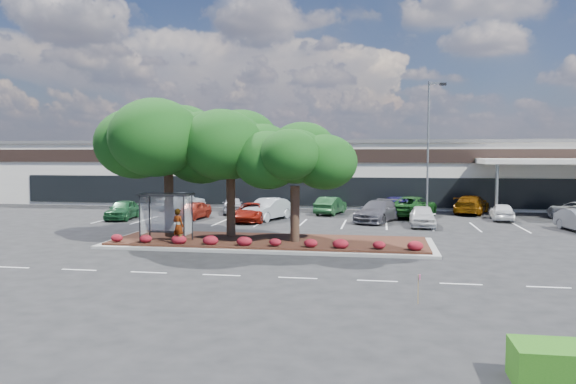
% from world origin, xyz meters
% --- Properties ---
extents(ground, '(160.00, 160.00, 0.00)m').
position_xyz_m(ground, '(0.00, 0.00, 0.00)').
color(ground, black).
rests_on(ground, ground).
extents(retail_store, '(80.40, 25.20, 6.25)m').
position_xyz_m(retail_store, '(0.06, 33.91, 3.15)').
color(retail_store, silver).
rests_on(retail_store, ground).
extents(landscape_island, '(18.00, 6.00, 0.26)m').
position_xyz_m(landscape_island, '(-2.00, 4.00, 0.12)').
color(landscape_island, gray).
rests_on(landscape_island, ground).
extents(lane_markings, '(33.12, 20.06, 0.01)m').
position_xyz_m(lane_markings, '(-0.14, 10.42, 0.01)').
color(lane_markings, silver).
rests_on(lane_markings, ground).
extents(shrub_row, '(17.00, 0.80, 0.50)m').
position_xyz_m(shrub_row, '(-2.00, 1.90, 0.51)').
color(shrub_row, maroon).
rests_on(shrub_row, landscape_island).
extents(bus_shelter, '(2.75, 1.55, 2.59)m').
position_xyz_m(bus_shelter, '(-7.50, 2.95, 2.31)').
color(bus_shelter, black).
rests_on(bus_shelter, landscape_island).
extents(island_tree_west, '(7.20, 7.20, 7.89)m').
position_xyz_m(island_tree_west, '(-8.00, 4.50, 4.21)').
color(island_tree_west, '#113B0D').
rests_on(island_tree_west, landscape_island).
extents(island_tree_mid, '(6.60, 6.60, 7.32)m').
position_xyz_m(island_tree_mid, '(-4.50, 5.20, 3.92)').
color(island_tree_mid, '#113B0D').
rests_on(island_tree_mid, landscape_island).
extents(island_tree_east, '(5.80, 5.80, 6.50)m').
position_xyz_m(island_tree_east, '(-0.50, 3.70, 3.51)').
color(island_tree_east, '#113B0D').
rests_on(island_tree_east, landscape_island).
extents(conifer_north_west, '(4.40, 4.40, 10.00)m').
position_xyz_m(conifer_north_west, '(-30.00, 46.00, 5.00)').
color(conifer_north_west, '#113B0D').
rests_on(conifer_north_west, ground).
extents(person_waiting, '(0.81, 0.68, 1.88)m').
position_xyz_m(person_waiting, '(-6.47, 1.88, 1.20)').
color(person_waiting, '#594C47').
rests_on(person_waiting, landscape_island).
extents(light_pole, '(1.43, 0.58, 10.10)m').
position_xyz_m(light_pole, '(7.44, 14.71, 4.48)').
color(light_pole, gray).
rests_on(light_pole, ground).
extents(survey_stake, '(0.07, 0.14, 1.01)m').
position_xyz_m(survey_stake, '(5.39, -7.19, 0.65)').
color(survey_stake, '#997C50').
rests_on(survey_stake, ground).
extents(car_0, '(2.17, 4.50, 1.48)m').
position_xyz_m(car_0, '(-15.36, 13.77, 0.74)').
color(car_0, '#1D562D').
rests_on(car_0, ground).
extents(car_1, '(2.09, 4.15, 1.36)m').
position_xyz_m(car_1, '(-10.13, 14.84, 0.68)').
color(car_1, maroon).
rests_on(car_1, ground).
extents(car_2, '(3.33, 5.20, 1.62)m').
position_xyz_m(car_2, '(-4.34, 15.16, 0.81)').
color(car_2, '#9CA1A8').
rests_on(car_2, ground).
extents(car_3, '(2.34, 4.95, 1.37)m').
position_xyz_m(car_3, '(-5.37, 14.09, 0.68)').
color(car_3, maroon).
rests_on(car_3, ground).
extents(car_4, '(3.93, 5.86, 1.58)m').
position_xyz_m(car_4, '(3.87, 15.37, 0.79)').
color(car_4, '#535259').
rests_on(car_4, ground).
extents(car_5, '(1.81, 4.30, 1.45)m').
position_xyz_m(car_5, '(6.93, 13.21, 0.73)').
color(car_5, silver).
rests_on(car_5, ground).
extents(car_9, '(3.71, 5.32, 1.68)m').
position_xyz_m(car_9, '(-13.47, 21.45, 0.84)').
color(car_9, silver).
rests_on(car_9, ground).
extents(car_10, '(2.78, 4.47, 1.42)m').
position_xyz_m(car_10, '(-8.11, 18.89, 0.71)').
color(car_10, '#A8ABB4').
rests_on(car_10, ground).
extents(car_11, '(2.49, 4.52, 1.46)m').
position_xyz_m(car_11, '(-4.80, 19.95, 0.73)').
color(car_11, silver).
rests_on(car_11, ground).
extents(car_12, '(2.45, 4.65, 1.46)m').
position_xyz_m(car_12, '(-0.01, 19.90, 0.73)').
color(car_12, '#1A4522').
rests_on(car_12, ground).
extents(car_13, '(3.26, 5.31, 1.44)m').
position_xyz_m(car_13, '(5.24, 21.35, 0.72)').
color(car_13, navy).
rests_on(car_13, ground).
extents(car_14, '(4.52, 6.53, 1.66)m').
position_xyz_m(car_14, '(6.57, 18.83, 0.83)').
color(car_14, '#194F1B').
rests_on(car_14, ground).
extents(car_15, '(3.81, 5.82, 1.57)m').
position_xyz_m(car_15, '(11.54, 22.17, 0.78)').
color(car_15, '#764106').
rests_on(car_15, ground).
extents(car_16, '(1.86, 3.99, 1.32)m').
position_xyz_m(car_16, '(13.06, 17.71, 0.66)').
color(car_16, white).
rests_on(car_16, ground).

